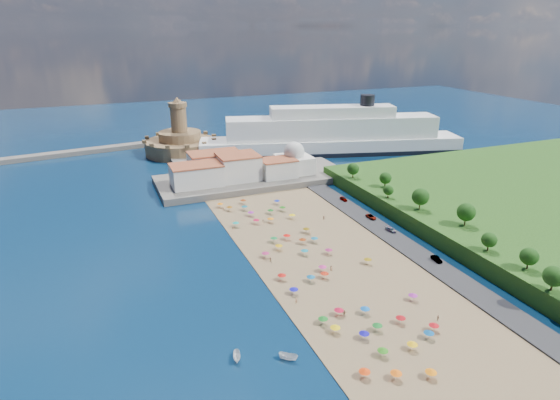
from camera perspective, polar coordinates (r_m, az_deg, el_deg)
name	(u,v)px	position (r m, az deg, el deg)	size (l,w,h in m)	color
ground	(297,248)	(156.65, 2.10, -5.90)	(700.00, 700.00, 0.00)	#071938
terrace	(254,179)	(222.67, -3.23, 2.63)	(90.00, 36.00, 3.00)	#59544C
jetty	(192,165)	(249.77, -10.67, 4.21)	(18.00, 70.00, 2.40)	#59544C
waterfront_buildings	(226,168)	(217.73, -6.57, 3.87)	(57.00, 29.00, 11.00)	silver
domed_building	(294,160)	(225.73, 1.72, 4.88)	(16.00, 16.00, 15.00)	silver
fortress	(180,142)	(276.98, -12.06, 6.88)	(40.00, 40.00, 32.40)	olive
cruise_ship	(332,136)	(273.63, 6.30, 7.72)	(152.17, 61.49, 33.13)	black
beach_parasols	(308,258)	(145.73, 3.47, -7.12)	(32.10, 114.97, 2.20)	gray
beachgoers	(296,251)	(152.61, 1.96, -6.19)	(36.15, 92.60, 1.88)	tan
moored_boats	(265,357)	(109.05, -1.84, -18.57)	(14.05, 8.65, 1.73)	white
parked_cars	(380,223)	(176.68, 12.13, -2.71)	(2.43, 62.95, 1.45)	gray
hillside_trees	(438,207)	(171.57, 18.69, -0.87)	(15.42, 107.31, 8.09)	#382314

